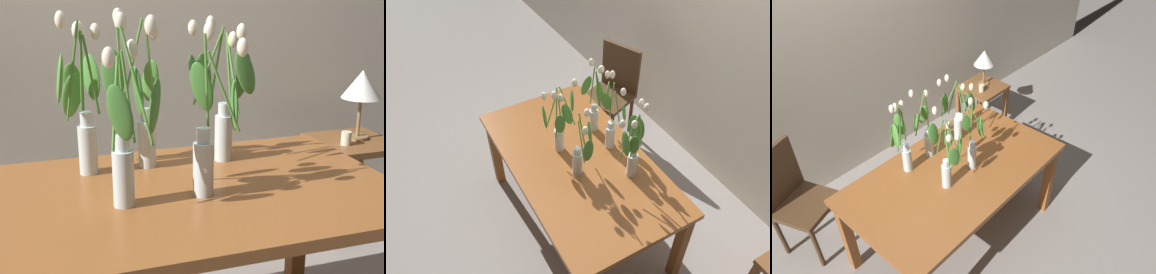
# 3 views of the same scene
# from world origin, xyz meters

# --- Properties ---
(ground_plane) EXTENTS (18.00, 18.00, 0.00)m
(ground_plane) POSITION_xyz_m (0.00, 0.00, 0.00)
(ground_plane) COLOR gray
(room_wall_rear) EXTENTS (9.00, 0.10, 2.70)m
(room_wall_rear) POSITION_xyz_m (0.00, 1.39, 1.35)
(room_wall_rear) COLOR beige
(room_wall_rear) RESTS_ON ground
(dining_table) EXTENTS (1.60, 0.90, 0.74)m
(dining_table) POSITION_xyz_m (0.00, 0.00, 0.65)
(dining_table) COLOR brown
(dining_table) RESTS_ON ground
(tulip_vase_0) EXTENTS (0.25, 0.25, 0.55)m
(tulip_vase_0) POSITION_xyz_m (0.29, 0.24, 0.98)
(tulip_vase_0) COLOR silver
(tulip_vase_0) RESTS_ON dining_table
(tulip_vase_1) EXTENTS (0.21, 0.25, 0.59)m
(tulip_vase_1) POSITION_xyz_m (-0.14, -0.06, 0.98)
(tulip_vase_1) COLOR silver
(tulip_vase_1) RESTS_ON dining_table
(tulip_vase_2) EXTENTS (0.18, 0.20, 0.58)m
(tulip_vase_2) POSITION_xyz_m (-0.23, 0.29, 0.97)
(tulip_vase_2) COLOR silver
(tulip_vase_2) RESTS_ON dining_table
(tulip_vase_3) EXTENTS (0.17, 0.14, 0.56)m
(tulip_vase_3) POSITION_xyz_m (0.13, -0.05, 0.92)
(tulip_vase_3) COLOR silver
(tulip_vase_3) RESTS_ON dining_table
(tulip_vase_4) EXTENTS (0.19, 0.17, 0.59)m
(tulip_vase_4) POSITION_xyz_m (-0.01, 0.28, 0.93)
(tulip_vase_4) COLOR silver
(tulip_vase_4) RESTS_ON dining_table
(dining_chair) EXTENTS (0.52, 0.52, 0.93)m
(dining_chair) POSITION_xyz_m (-0.85, 0.87, 0.52)
(dining_chair) COLOR #4C331E
(dining_chair) RESTS_ON ground
(side_table) EXTENTS (0.44, 0.44, 0.55)m
(side_table) POSITION_xyz_m (1.33, 0.83, 0.43)
(side_table) COLOR brown
(side_table) RESTS_ON ground
(table_lamp) EXTENTS (0.22, 0.22, 0.40)m
(table_lamp) POSITION_xyz_m (1.37, 0.85, 0.86)
(table_lamp) COLOR olive
(table_lamp) RESTS_ON side_table
(pillar_candle) EXTENTS (0.06, 0.06, 0.07)m
(pillar_candle) POSITION_xyz_m (1.24, 0.77, 0.59)
(pillar_candle) COLOR beige
(pillar_candle) RESTS_ON side_table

